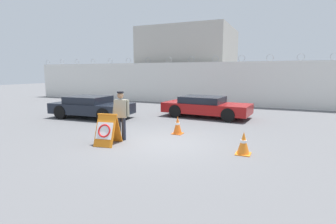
{
  "coord_description": "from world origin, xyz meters",
  "views": [
    {
      "loc": [
        3.73,
        -7.97,
        2.43
      ],
      "look_at": [
        -0.31,
        1.18,
        0.9
      ],
      "focal_mm": 28.0,
      "sensor_mm": 36.0,
      "label": 1
    }
  ],
  "objects_px": {
    "traffic_cone_mid": "(178,125)",
    "parked_car_front_coupe": "(91,107)",
    "traffic_cone_near": "(244,143)",
    "barricade_sign": "(107,130)",
    "parked_car_rear_sedan": "(206,106)",
    "security_guard": "(121,113)"
  },
  "relations": [
    {
      "from": "barricade_sign",
      "to": "security_guard",
      "type": "relative_size",
      "value": 0.6
    },
    {
      "from": "barricade_sign",
      "to": "parked_car_front_coupe",
      "type": "distance_m",
      "value": 5.67
    },
    {
      "from": "barricade_sign",
      "to": "parked_car_rear_sedan",
      "type": "relative_size",
      "value": 0.22
    },
    {
      "from": "security_guard",
      "to": "parked_car_front_coupe",
      "type": "xyz_separation_m",
      "value": [
        -4.09,
        3.29,
        -0.37
      ]
    },
    {
      "from": "barricade_sign",
      "to": "parked_car_front_coupe",
      "type": "height_order",
      "value": "parked_car_front_coupe"
    },
    {
      "from": "parked_car_front_coupe",
      "to": "parked_car_rear_sedan",
      "type": "relative_size",
      "value": 0.92
    },
    {
      "from": "traffic_cone_mid",
      "to": "parked_car_rear_sedan",
      "type": "height_order",
      "value": "parked_car_rear_sedan"
    },
    {
      "from": "parked_car_front_coupe",
      "to": "parked_car_rear_sedan",
      "type": "height_order",
      "value": "parked_car_front_coupe"
    },
    {
      "from": "barricade_sign",
      "to": "security_guard",
      "type": "xyz_separation_m",
      "value": [
        0.08,
        0.71,
        0.46
      ]
    },
    {
      "from": "barricade_sign",
      "to": "parked_car_rear_sedan",
      "type": "distance_m",
      "value": 6.86
    },
    {
      "from": "security_guard",
      "to": "traffic_cone_near",
      "type": "relative_size",
      "value": 2.55
    },
    {
      "from": "barricade_sign",
      "to": "traffic_cone_near",
      "type": "xyz_separation_m",
      "value": [
        4.34,
        0.77,
        -0.18
      ]
    },
    {
      "from": "traffic_cone_near",
      "to": "parked_car_front_coupe",
      "type": "relative_size",
      "value": 0.16
    },
    {
      "from": "traffic_cone_mid",
      "to": "parked_car_rear_sedan",
      "type": "xyz_separation_m",
      "value": [
        -0.07,
        4.29,
        0.23
      ]
    },
    {
      "from": "traffic_cone_mid",
      "to": "parked_car_front_coupe",
      "type": "bearing_deg",
      "value": 164.01
    },
    {
      "from": "barricade_sign",
      "to": "parked_car_front_coupe",
      "type": "relative_size",
      "value": 0.24
    },
    {
      "from": "traffic_cone_near",
      "to": "barricade_sign",
      "type": "bearing_deg",
      "value": -169.97
    },
    {
      "from": "security_guard",
      "to": "parked_car_front_coupe",
      "type": "relative_size",
      "value": 0.4
    },
    {
      "from": "traffic_cone_near",
      "to": "traffic_cone_mid",
      "type": "relative_size",
      "value": 0.96
    },
    {
      "from": "security_guard",
      "to": "parked_car_rear_sedan",
      "type": "bearing_deg",
      "value": -121.67
    },
    {
      "from": "security_guard",
      "to": "parked_car_front_coupe",
      "type": "bearing_deg",
      "value": -56.97
    },
    {
      "from": "parked_car_rear_sedan",
      "to": "parked_car_front_coupe",
      "type": "bearing_deg",
      "value": -150.01
    }
  ]
}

